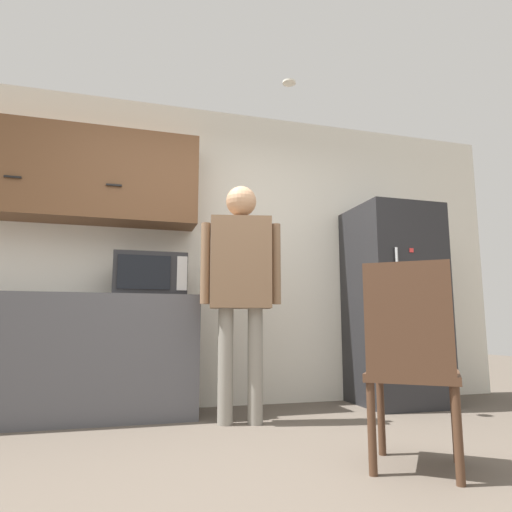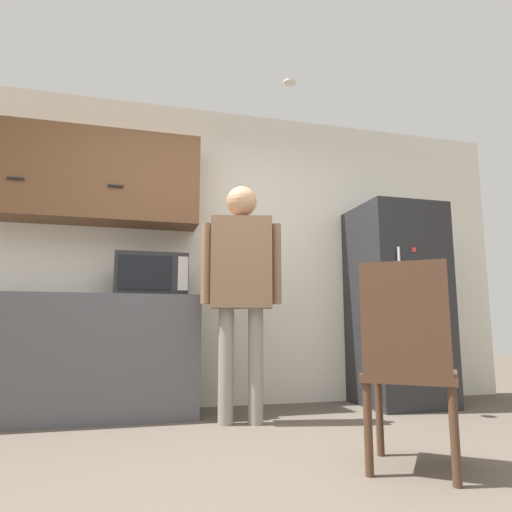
% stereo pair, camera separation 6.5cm
% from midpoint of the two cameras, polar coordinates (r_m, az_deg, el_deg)
% --- Properties ---
extents(ground_plane, '(16.00, 16.00, 0.00)m').
position_cam_midpoint_polar(ground_plane, '(2.16, 3.76, -27.27)').
color(ground_plane, brown).
extents(back_wall, '(6.00, 0.06, 2.70)m').
position_cam_midpoint_polar(back_wall, '(4.15, -5.73, 0.48)').
color(back_wall, silver).
rests_on(back_wall, ground_plane).
extents(counter, '(2.08, 0.58, 0.92)m').
position_cam_midpoint_polar(counter, '(3.77, -23.20, -11.49)').
color(counter, '#4C4C51').
rests_on(counter, ground_plane).
extents(upper_cabinets, '(2.08, 0.35, 0.77)m').
position_cam_midpoint_polar(upper_cabinets, '(4.07, -21.72, 9.35)').
color(upper_cabinets, brown).
extents(microwave, '(0.55, 0.39, 0.33)m').
position_cam_midpoint_polar(microwave, '(3.71, -12.50, -2.36)').
color(microwave, '#232326').
rests_on(microwave, counter).
extents(person, '(0.58, 0.31, 1.74)m').
position_cam_midpoint_polar(person, '(3.38, -1.31, -2.30)').
color(person, gray).
rests_on(person, ground_plane).
extents(refrigerator, '(0.71, 0.74, 1.77)m').
position_cam_midpoint_polar(refrigerator, '(4.33, 17.63, -5.73)').
color(refrigerator, '#232326').
rests_on(refrigerator, ground_plane).
extents(chair, '(0.61, 0.61, 0.99)m').
position_cam_midpoint_polar(chair, '(2.38, 19.23, -11.88)').
color(chair, '#472D1E').
rests_on(chair, ground_plane).
extents(ceiling_light, '(0.11, 0.11, 0.01)m').
position_cam_midpoint_polar(ceiling_light, '(4.04, 4.75, 20.83)').
color(ceiling_light, white).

